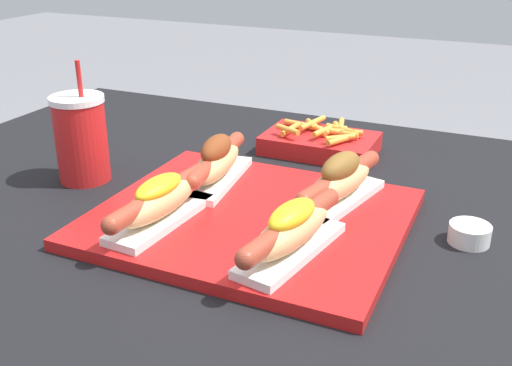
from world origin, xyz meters
TOP-DOWN VIEW (x-y plane):
  - serving_tray at (-0.02, -0.01)m, footprint 0.44×0.38m
  - hot_dog_0 at (-0.13, -0.09)m, footprint 0.07×0.23m
  - hot_dog_1 at (0.07, -0.09)m, footprint 0.09×0.23m
  - hot_dog_2 at (-0.12, 0.07)m, footprint 0.08×0.23m
  - hot_dog_3 at (0.08, 0.08)m, footprint 0.10×0.22m
  - sauce_bowl at (0.28, 0.07)m, footprint 0.06×0.06m
  - drink_cup at (-0.36, 0.03)m, footprint 0.09×0.09m
  - fries_basket at (-0.03, 0.33)m, footprint 0.21×0.14m

SIDE VIEW (x-z plane):
  - serving_tray at x=-0.02m, z-range 0.74..0.75m
  - sauce_bowl at x=0.28m, z-range 0.74..0.76m
  - fries_basket at x=-0.03m, z-range 0.73..0.78m
  - hot_dog_0 at x=-0.13m, z-range 0.75..0.82m
  - hot_dog_1 at x=0.07m, z-range 0.75..0.82m
  - hot_dog_2 at x=-0.12m, z-range 0.75..0.83m
  - hot_dog_3 at x=0.08m, z-range 0.75..0.83m
  - drink_cup at x=-0.36m, z-range 0.71..0.91m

